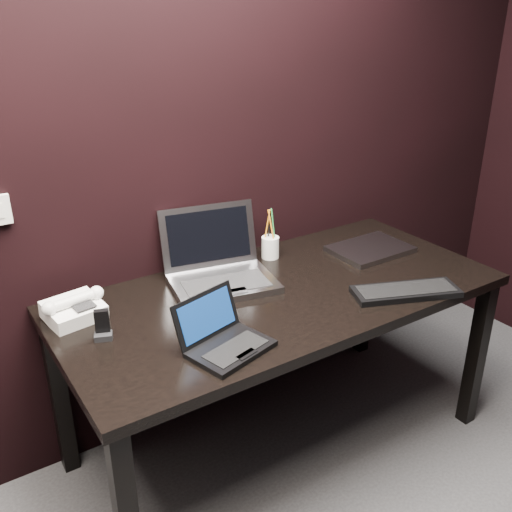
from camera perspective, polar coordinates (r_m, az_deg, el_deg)
wall_back at (r=2.19m, az=-9.98°, el=11.85°), size 4.00×0.00×4.00m
desk at (r=2.23m, az=2.54°, el=-5.21°), size 1.70×0.80×0.74m
netbook at (r=1.83m, az=-3.22°, el=-8.28°), size 0.30×0.28×0.16m
silver_laptop at (r=2.23m, az=-3.69°, el=-1.40°), size 0.45×0.42×0.27m
ext_keyboard at (r=2.22m, az=14.74°, el=-3.44°), size 0.42×0.28×0.03m
closed_laptop at (r=2.57m, az=11.34°, el=0.68°), size 0.34×0.24×0.02m
desk_phone at (r=2.07m, az=-17.76°, el=-5.07°), size 0.23×0.19×0.11m
mobile_phone at (r=1.94m, az=-15.08°, el=-6.93°), size 0.07×0.06×0.10m
pen_cup at (r=2.45m, az=1.43°, el=0.97°), size 0.09×0.09×0.22m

